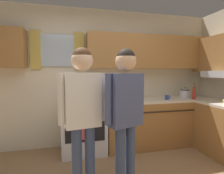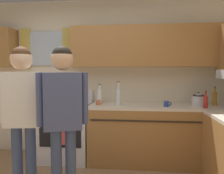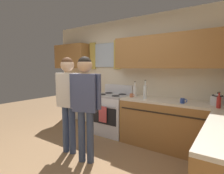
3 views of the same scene
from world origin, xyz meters
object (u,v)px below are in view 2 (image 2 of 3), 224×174
object	(u,v)px
bottle_milk_white	(100,96)
adult_left	(23,105)
stovetop_kettle	(199,99)
bottle_oil_amber	(215,98)
cup_terracotta	(99,102)
adult_in_plaid	(63,107)
bottle_tall_clear	(118,96)
bottle_sauce_red	(206,102)
stove_oven	(67,130)
mug_cobalt_blue	(166,104)

from	to	relation	value
bottle_milk_white	adult_left	size ratio (longest dim) A/B	0.19
stovetop_kettle	adult_left	bearing A→B (deg)	-150.28
bottle_oil_amber	cup_terracotta	size ratio (longest dim) A/B	2.63
bottle_oil_amber	cup_terracotta	world-z (taller)	bottle_oil_amber
cup_terracotta	adult_in_plaid	size ratio (longest dim) A/B	0.07
adult_left	cup_terracotta	bearing A→B (deg)	60.51
bottle_tall_clear	stovetop_kettle	world-z (taller)	bottle_tall_clear
bottle_sauce_red	adult_left	bearing A→B (deg)	-155.53
bottle_oil_amber	bottle_tall_clear	distance (m)	1.45
bottle_sauce_red	stovetop_kettle	bearing A→B (deg)	98.15
stove_oven	adult_left	distance (m)	1.34
stove_oven	bottle_sauce_red	bearing A→B (deg)	-5.74
stove_oven	bottle_tall_clear	xyz separation A→B (m)	(0.84, -0.10, 0.57)
stove_oven	stovetop_kettle	xyz separation A→B (m)	(2.04, 0.02, 0.53)
bottle_sauce_red	stovetop_kettle	size ratio (longest dim) A/B	0.90
stovetop_kettle	adult_left	world-z (taller)	adult_left
bottle_milk_white	adult_left	xyz separation A→B (m)	(-0.62, -1.30, 0.04)
adult_left	adult_in_plaid	distance (m)	0.47
stovetop_kettle	adult_in_plaid	world-z (taller)	adult_in_plaid
bottle_oil_amber	bottle_tall_clear	world-z (taller)	bottle_tall_clear
bottle_milk_white	adult_in_plaid	world-z (taller)	adult_in_plaid
stovetop_kettle	mug_cobalt_blue	bearing A→B (deg)	-162.01
bottle_oil_amber	stovetop_kettle	distance (m)	0.24
adult_in_plaid	bottle_oil_amber	bearing A→B (deg)	34.48
bottle_milk_white	stovetop_kettle	xyz separation A→B (m)	(1.52, -0.07, -0.02)
bottle_milk_white	bottle_sauce_red	size ratio (longest dim) A/B	1.27
bottle_tall_clear	bottle_oil_amber	bearing A→B (deg)	6.01
cup_terracotta	stove_oven	bearing A→B (deg)	171.61
bottle_milk_white	bottle_oil_amber	distance (m)	1.76
bottle_tall_clear	bottle_sauce_red	distance (m)	1.24
cup_terracotta	adult_in_plaid	xyz separation A→B (m)	(-0.17, -1.18, 0.11)
bottle_sauce_red	adult_left	size ratio (longest dim) A/B	0.15
bottle_milk_white	stovetop_kettle	distance (m)	1.52
bottle_sauce_red	adult_in_plaid	world-z (taller)	adult_in_plaid
bottle_milk_white	bottle_oil_amber	size ratio (longest dim) A/B	1.09
bottle_oil_amber	adult_left	xyz separation A→B (m)	(-2.38, -1.25, 0.05)
bottle_tall_clear	cup_terracotta	world-z (taller)	bottle_tall_clear
bottle_sauce_red	stove_oven	bearing A→B (deg)	174.26
cup_terracotta	bottle_milk_white	bearing A→B (deg)	94.34
bottle_sauce_red	bottle_tall_clear	bearing A→B (deg)	174.76
cup_terracotta	stovetop_kettle	size ratio (longest dim) A/B	0.40
mug_cobalt_blue	bottle_tall_clear	bearing A→B (deg)	176.71
stovetop_kettle	bottle_tall_clear	bearing A→B (deg)	-174.30
stove_oven	bottle_oil_amber	bearing A→B (deg)	1.42
cup_terracotta	mug_cobalt_blue	distance (m)	1.02
stovetop_kettle	adult_left	xyz separation A→B (m)	(-2.14, -1.22, 0.06)
bottle_tall_clear	stovetop_kettle	xyz separation A→B (m)	(1.20, 0.12, -0.05)
stove_oven	stovetop_kettle	size ratio (longest dim) A/B	4.02
stovetop_kettle	bottle_oil_amber	bearing A→B (deg)	7.56
adult_left	stovetop_kettle	bearing A→B (deg)	29.72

